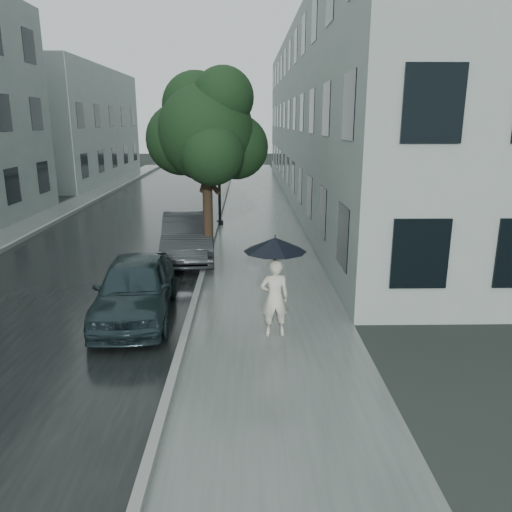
{
  "coord_description": "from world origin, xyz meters",
  "views": [
    {
      "loc": [
        -0.31,
        -8.48,
        4.28
      ],
      "look_at": [
        -0.1,
        2.48,
        1.3
      ],
      "focal_mm": 35.0,
      "sensor_mm": 36.0,
      "label": 1
    }
  ],
  "objects_px": {
    "car_far": "(188,236)",
    "lamp_post": "(215,152)",
    "street_tree": "(206,131)",
    "car_near": "(135,288)",
    "pedestrian": "(275,298)"
  },
  "relations": [
    {
      "from": "lamp_post",
      "to": "street_tree",
      "type": "bearing_deg",
      "value": -108.42
    },
    {
      "from": "pedestrian",
      "to": "street_tree",
      "type": "distance_m",
      "value": 6.23
    },
    {
      "from": "lamp_post",
      "to": "car_far",
      "type": "xyz_separation_m",
      "value": [
        -0.61,
        -5.19,
        -2.3
      ]
    },
    {
      "from": "car_far",
      "to": "lamp_post",
      "type": "bearing_deg",
      "value": 77.83
    },
    {
      "from": "car_far",
      "to": "pedestrian",
      "type": "bearing_deg",
      "value": -73.58
    },
    {
      "from": "lamp_post",
      "to": "car_far",
      "type": "bearing_deg",
      "value": -116.41
    },
    {
      "from": "street_tree",
      "to": "car_far",
      "type": "relative_size",
      "value": 1.31
    },
    {
      "from": "street_tree",
      "to": "car_near",
      "type": "xyz_separation_m",
      "value": [
        -1.35,
        -4.02,
        -3.31
      ]
    },
    {
      "from": "street_tree",
      "to": "lamp_post",
      "type": "xyz_separation_m",
      "value": [
        -0.14,
        6.2,
        -0.97
      ]
    },
    {
      "from": "lamp_post",
      "to": "car_near",
      "type": "xyz_separation_m",
      "value": [
        -1.21,
        -10.22,
        -2.34
      ]
    },
    {
      "from": "pedestrian",
      "to": "street_tree",
      "type": "height_order",
      "value": "street_tree"
    },
    {
      "from": "pedestrian",
      "to": "lamp_post",
      "type": "distance_m",
      "value": 11.64
    },
    {
      "from": "street_tree",
      "to": "car_near",
      "type": "height_order",
      "value": "street_tree"
    },
    {
      "from": "street_tree",
      "to": "pedestrian",
      "type": "bearing_deg",
      "value": -71.52
    },
    {
      "from": "pedestrian",
      "to": "car_far",
      "type": "height_order",
      "value": "pedestrian"
    }
  ]
}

